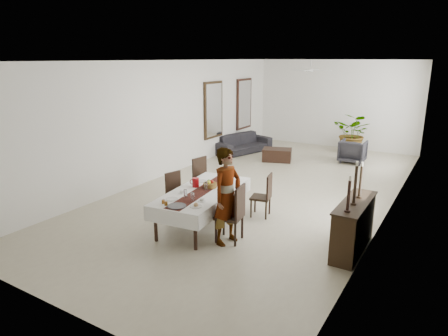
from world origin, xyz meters
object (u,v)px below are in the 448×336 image
dining_table_top (203,192)px  red_pitcher (196,182)px  sideboard_body (353,227)px  woman (227,196)px  sofa (243,143)px

dining_table_top → red_pitcher: red_pitcher is taller
dining_table_top → red_pitcher: 0.30m
sideboard_body → woman: bearing=-157.4°
sideboard_body → sofa: bearing=133.2°
red_pitcher → sofa: red_pitcher is taller
sideboard_body → sofa: sideboard_body is taller
red_pitcher → woman: (1.10, -0.57, 0.08)m
woman → sofa: 7.24m
sofa → woman: bearing=-136.4°
sofa → red_pitcher: bearing=-143.0°
woman → red_pitcher: bearing=73.0°
dining_table_top → woman: bearing=-35.2°
red_pitcher → sofa: bearing=110.0°
woman → sofa: woman is taller
dining_table_top → red_pitcher: size_ratio=12.00×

